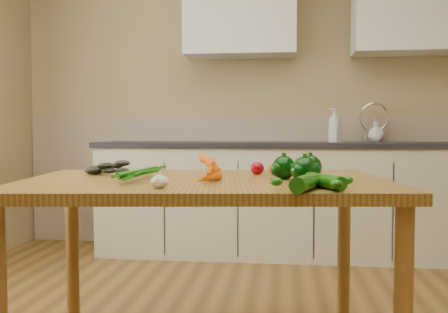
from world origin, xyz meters
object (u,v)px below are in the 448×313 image
soap_bottle_c (376,132)px  pepper_a (284,168)px  tomato_b (276,169)px  zucchini_b (306,183)px  soap_bottle_a (335,125)px  carrot_bunch (188,170)px  garlic_bulb (160,182)px  tomato_a (257,168)px  soap_bottle_b (335,131)px  pepper_c (305,170)px  tomato_c (300,168)px  pepper_b (310,167)px  table (205,200)px  leafy_greens (109,163)px  zucchini_a (325,181)px

soap_bottle_c → pepper_a: (-0.74, -2.07, -0.14)m
tomato_b → zucchini_b: bearing=-79.5°
soap_bottle_a → tomato_b: size_ratio=4.30×
carrot_bunch → tomato_b: 0.42m
garlic_bulb → tomato_a: (0.31, 0.58, 0.01)m
zucchini_b → tomato_b: bearing=100.5°
soap_bottle_b → soap_bottle_c: (0.33, 0.09, -0.00)m
pepper_c → tomato_c: (-0.01, 0.27, -0.01)m
soap_bottle_a → pepper_b: 2.00m
pepper_a → tomato_c: 0.16m
carrot_bunch → table: bearing=13.5°
tomato_c → zucchini_b: 0.53m
table → pepper_a: size_ratio=16.67×
tomato_a → pepper_b: bearing=-37.9°
table → tomato_c: bearing=16.4°
carrot_bunch → tomato_b: (0.35, 0.23, -0.01)m
pepper_c → leafy_greens: bearing=162.5°
carrot_bunch → pepper_c: (0.47, -0.08, 0.01)m
pepper_a → soap_bottle_c: bearing=70.4°
table → garlic_bulb: garlic_bulb is taller
pepper_c → pepper_a: bearing=121.0°
tomato_b → tomato_c: (0.11, -0.04, 0.01)m
tomato_b → pepper_b: bearing=-46.4°
table → tomato_a: size_ratio=25.28×
soap_bottle_c → zucchini_a: size_ratio=0.85×
garlic_bulb → zucchini_a: size_ratio=0.29×
leafy_greens → zucchini_b: bearing=-31.9°
soap_bottle_a → tomato_a: size_ratio=4.32×
garlic_bulb → tomato_a: bearing=62.2°
soap_bottle_c → pepper_c: bearing=158.9°
pepper_a → pepper_c: 0.15m
garlic_bulb → zucchini_b: size_ratio=0.28×
leafy_greens → pepper_b: (0.90, -0.12, -0.01)m
pepper_c → table: bearing=165.5°
garlic_bulb → carrot_bunch: bearing=83.7°
table → pepper_c: size_ratio=16.00×
leafy_greens → zucchini_b: (0.86, -0.54, -0.03)m
table → soap_bottle_b: soap_bottle_b is taller
table → tomato_b: bearing=28.8°
soap_bottle_a → pepper_c: bearing=15.7°
tomato_a → carrot_bunch: bearing=-136.6°
tomato_a → pepper_a: bearing=-59.8°
soap_bottle_b → soap_bottle_c: size_ratio=1.04×
soap_bottle_b → garlic_bulb: size_ratio=3.03×
tomato_b → leafy_greens: bearing=-177.4°
carrot_bunch → garlic_bulb: bearing=-103.0°
tomato_a → zucchini_a: tomato_a is taller
table → tomato_b: size_ratio=25.11×
soap_bottle_b → pepper_c: size_ratio=1.71×
table → pepper_b: pepper_b is taller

